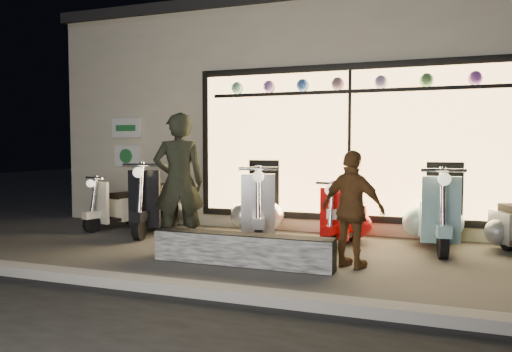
{
  "coord_description": "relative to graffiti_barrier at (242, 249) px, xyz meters",
  "views": [
    {
      "loc": [
        2.2,
        -6.43,
        1.52
      ],
      "look_at": [
        -0.38,
        0.6,
        1.05
      ],
      "focal_mm": 35.0,
      "sensor_mm": 36.0,
      "label": 1
    }
  ],
  "objects": [
    {
      "name": "scooter_silver",
      "position": [
        -0.46,
        1.82,
        0.26
      ],
      "size": [
        0.89,
        1.58,
        1.14
      ],
      "rotation": [
        0.0,
        0.0,
        0.37
      ],
      "color": "black",
      "rests_on": "ground"
    },
    {
      "name": "scooter_cream",
      "position": [
        -3.12,
        1.92,
        0.17
      ],
      "size": [
        0.67,
        1.29,
        0.92
      ],
      "rotation": [
        0.0,
        0.0,
        -0.31
      ],
      "color": "black",
      "rests_on": "ground"
    },
    {
      "name": "scooter_red",
      "position": [
        0.98,
        1.84,
        0.18
      ],
      "size": [
        0.56,
        1.33,
        0.95
      ],
      "rotation": [
        0.0,
        0.0,
        -0.16
      ],
      "color": "black",
      "rests_on": "ground"
    },
    {
      "name": "man",
      "position": [
        -1.17,
        0.5,
        0.79
      ],
      "size": [
        0.86,
        0.76,
        1.97
      ],
      "primitive_type": "imported",
      "rotation": [
        0.0,
        0.0,
        3.65
      ],
      "color": "black",
      "rests_on": "ground"
    },
    {
      "name": "scooter_blue",
      "position": [
        2.27,
        2.06,
        0.26
      ],
      "size": [
        0.65,
        1.62,
        1.15
      ],
      "rotation": [
        0.0,
        0.0,
        0.14
      ],
      "color": "black",
      "rests_on": "ground"
    },
    {
      "name": "woman",
      "position": [
        1.32,
        0.34,
        0.53
      ],
      "size": [
        0.92,
        0.63,
        1.45
      ],
      "primitive_type": "imported",
      "rotation": [
        0.0,
        0.0,
        2.78
      ],
      "color": "brown",
      "rests_on": "ground"
    },
    {
      "name": "scooter_black",
      "position": [
        -2.32,
        1.79,
        0.27
      ],
      "size": [
        0.74,
        1.65,
        1.17
      ],
      "rotation": [
        0.0,
        0.0,
        0.21
      ],
      "color": "black",
      "rests_on": "ground"
    },
    {
      "name": "kerb",
      "position": [
        0.1,
        -1.35,
        -0.14
      ],
      "size": [
        40.0,
        0.25,
        0.12
      ],
      "primitive_type": "cube",
      "color": "slate",
      "rests_on": "ground"
    },
    {
      "name": "shop_building",
      "position": [
        0.11,
        5.63,
        1.9
      ],
      "size": [
        10.2,
        6.23,
        4.2
      ],
      "color": "beige",
      "rests_on": "ground"
    },
    {
      "name": "graffiti_barrier",
      "position": [
        0.0,
        0.0,
        0.0
      ],
      "size": [
        2.35,
        0.28,
        0.4
      ],
      "primitive_type": "cube",
      "color": "black",
      "rests_on": "ground"
    },
    {
      "name": "ground",
      "position": [
        0.1,
        0.65,
        -0.2
      ],
      "size": [
        40.0,
        40.0,
        0.0
      ],
      "primitive_type": "plane",
      "color": "#383533",
      "rests_on": "ground"
    }
  ]
}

